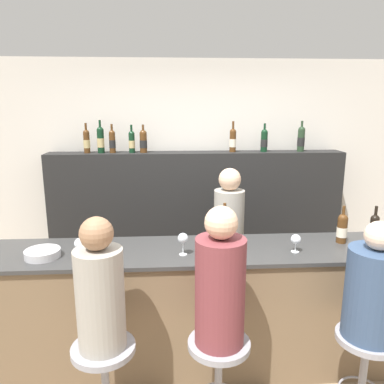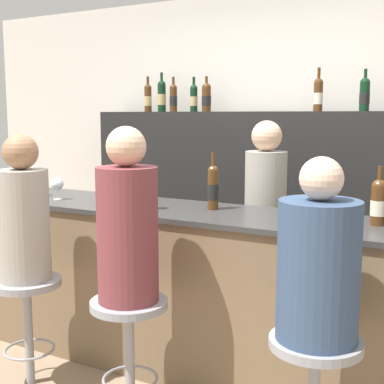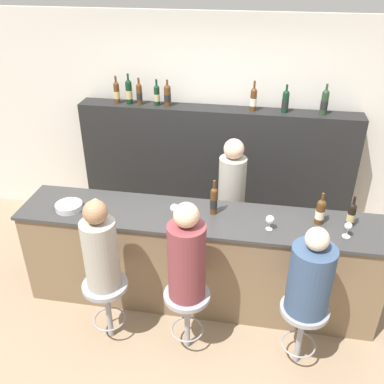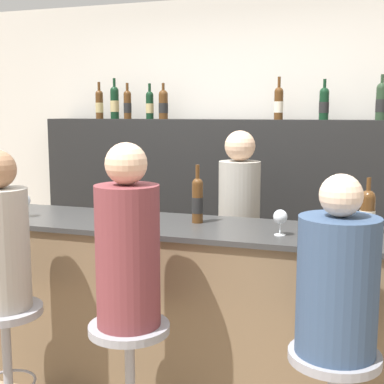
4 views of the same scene
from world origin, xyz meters
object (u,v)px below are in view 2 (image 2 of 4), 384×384
Objects in this scene: metal_bowl at (29,192)px; wine_glass_2 at (286,205)px; guest_seated_left at (23,216)px; wine_bottle_backbar_4 at (206,97)px; wine_bottle_backbar_6 at (365,94)px; guest_seated_right at (318,264)px; bar_stool_left at (27,301)px; wine_glass_1 at (151,189)px; wine_bottle_counter_0 at (213,187)px; wine_bottle_backbar_3 at (194,98)px; bar_stool_right at (315,368)px; wine_bottle_backbar_5 at (318,94)px; guest_seated_middle at (128,225)px; wine_bottle_counter_1 at (379,202)px; wine_bottle_backbar_2 at (173,98)px; wine_bottle_backbar_1 at (162,96)px; wine_bottle_backbar_0 at (148,98)px; bartender at (265,240)px; bar_stool_middle at (130,325)px; wine_glass_0 at (57,184)px.

wine_glass_2 is at bearing -0.49° from metal_bowl.
wine_bottle_backbar_4 is at bearing 85.40° from guest_seated_left.
wine_bottle_backbar_6 is 0.39× the size of guest_seated_right.
bar_stool_left is 0.82× the size of guest_seated_right.
wine_bottle_backbar_4 is at bearing 104.36° from wine_glass_1.
wine_bottle_counter_0 reaches higher than metal_bowl.
wine_bottle_backbar_3 reaches higher than bar_stool_right.
wine_bottle_backbar_4 is 0.96m from wine_bottle_backbar_5.
wine_bottle_counter_1 is at bearing 32.97° from guest_seated_middle.
wine_glass_1 is (-0.33, -0.18, -0.01)m from wine_bottle_counter_0.
wine_bottle_backbar_2 is 0.39× the size of guest_seated_right.
wine_bottle_backbar_1 is 0.54× the size of bar_stool_left.
wine_bottle_backbar_5 is at bearing 0.00° from wine_bottle_backbar_0.
guest_seated_middle reaches higher than bar_stool_right.
bar_stool_middle is at bearing -101.32° from bartender.
wine_bottle_backbar_4 reaches higher than bar_stool_right.
wine_bottle_backbar_0 is 2.38m from guest_seated_middle.
bar_stool_middle is 1.29m from bartender.
guest_seated_middle is (-0.39, -1.95, -0.70)m from wine_bottle_backbar_5.
wine_bottle_backbar_4 is at bearing 119.22° from wine_bottle_counter_0.
wine_bottle_backbar_3 is 2.40m from bar_stool_middle.
wine_bottle_counter_0 is 1.38m from metal_bowl.
wine_glass_1 is at bearing -152.26° from wine_bottle_counter_0.
guest_seated_right is (0.97, 0.00, -0.06)m from guest_seated_middle.
wine_bottle_counter_1 is at bearing -29.00° from wine_bottle_backbar_0.
wine_bottle_counter_1 reaches higher than bar_stool_right.
wine_glass_0 is 0.23× the size of bar_stool_right.
wine_bottle_backbar_2 is at bearing 133.86° from guest_seated_right.
wine_bottle_counter_0 reaches higher than wine_glass_0.
wine_bottle_counter_1 is 2.64m from wine_bottle_backbar_0.
wine_bottle_counter_0 is 0.96m from wine_bottle_counter_1.
bar_stool_middle is (-0.73, -1.95, -1.23)m from wine_bottle_backbar_6.
guest_seated_middle is at bearing -65.16° from wine_bottle_backbar_2.
wine_bottle_backbar_6 reaches higher than wine_bottle_backbar_4.
wine_bottle_counter_0 is 1.36× the size of metal_bowl.
bar_stool_right is at bearing 0.00° from guest_seated_middle.
wine_bottle_backbar_0 reaches higher than bar_stool_right.
wine_bottle_counter_1 is at bearing 3.93° from metal_bowl.
wine_bottle_backbar_5 is 2.23× the size of wine_glass_0.
metal_bowl is (-2.32, -0.16, -0.09)m from wine_bottle_counter_1.
wine_bottle_backbar_1 is at bearing 139.48° from wine_glass_2.
wine_glass_1 is at bearing -64.06° from wine_bottle_backbar_2.
wine_bottle_backbar_0 is 2.12m from guest_seated_left.
wine_bottle_counter_0 is at bearing 79.98° from bar_stool_middle.
wine_glass_2 is (1.22, -1.42, -0.62)m from wine_bottle_backbar_4.
wine_glass_0 is at bearing -170.80° from wine_bottle_counter_0.
bar_stool_right is (1.70, 0.00, 0.00)m from bar_stool_left.
wine_bottle_backbar_3 is 1.65m from metal_bowl.
wine_bottle_backbar_6 reaches higher than bar_stool_right.
wine_bottle_backbar_0 is 1.82m from wine_glass_1.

